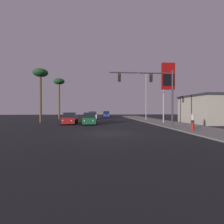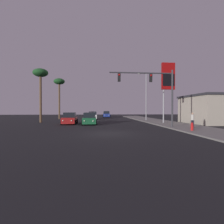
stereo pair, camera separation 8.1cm
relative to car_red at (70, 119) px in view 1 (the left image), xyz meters
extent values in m
plane|color=black|center=(4.83, -10.55, -0.76)|extent=(120.00, 120.00, 0.00)
cube|color=gray|center=(14.33, -0.55, -0.70)|extent=(5.00, 60.00, 0.12)
cube|color=#B2A893|center=(22.83, -0.86, 1.24)|extent=(10.00, 8.00, 4.00)
cube|color=#2D2D33|center=(22.83, -0.86, 3.39)|extent=(10.30, 8.30, 0.30)
cube|color=maroon|center=(0.00, -0.04, -0.18)|extent=(1.90, 4.24, 0.80)
cube|color=black|center=(0.00, 0.11, 0.57)|extent=(1.65, 2.04, 0.70)
cylinder|color=black|center=(-0.90, -1.34, -0.44)|extent=(0.24, 0.64, 0.64)
cylinder|color=black|center=(0.90, -1.34, -0.44)|extent=(0.24, 0.64, 0.64)
cylinder|color=black|center=(-0.90, 1.27, -0.44)|extent=(0.24, 0.64, 0.64)
cylinder|color=black|center=(0.90, 1.27, -0.44)|extent=(0.24, 0.64, 0.64)
sphere|color=#F2EACC|center=(-0.56, -2.16, -0.13)|extent=(0.18, 0.18, 0.18)
sphere|color=#F2EACC|center=(0.56, -2.16, -0.13)|extent=(0.18, 0.18, 0.18)
cube|color=silver|center=(3.07, 12.40, -0.18)|extent=(1.81, 4.20, 0.80)
cube|color=black|center=(3.07, 12.55, 0.57)|extent=(1.60, 2.00, 0.70)
cylinder|color=black|center=(2.17, 11.10, -0.44)|extent=(0.24, 0.64, 0.64)
cylinder|color=black|center=(3.97, 11.10, -0.44)|extent=(0.24, 0.64, 0.64)
cylinder|color=black|center=(2.17, 13.71, -0.44)|extent=(0.24, 0.64, 0.64)
cylinder|color=black|center=(3.97, 13.71, -0.44)|extent=(0.24, 0.64, 0.64)
sphere|color=#F2EACC|center=(2.51, 10.28, -0.13)|extent=(0.18, 0.18, 0.18)
sphere|color=#F2EACC|center=(3.63, 10.28, -0.13)|extent=(0.18, 0.18, 0.18)
cube|color=navy|center=(6.63, 22.52, -0.18)|extent=(1.94, 4.26, 0.80)
cube|color=black|center=(6.63, 22.67, 0.57)|extent=(1.67, 2.05, 0.70)
cylinder|color=black|center=(5.73, 21.22, -0.44)|extent=(0.24, 0.64, 0.64)
cylinder|color=black|center=(7.53, 21.22, -0.44)|extent=(0.24, 0.64, 0.64)
cylinder|color=black|center=(5.73, 23.82, -0.44)|extent=(0.24, 0.64, 0.64)
cylinder|color=black|center=(7.53, 23.82, -0.44)|extent=(0.24, 0.64, 0.64)
sphere|color=#F2EACC|center=(6.07, 20.40, -0.13)|extent=(0.18, 0.18, 0.18)
sphere|color=#F2EACC|center=(7.19, 20.40, -0.13)|extent=(0.18, 0.18, 0.18)
cube|color=#195933|center=(2.88, -0.87, -0.18)|extent=(1.86, 4.23, 0.80)
cube|color=black|center=(2.88, -0.72, 0.57)|extent=(1.63, 2.02, 0.70)
cylinder|color=black|center=(1.98, -2.17, -0.44)|extent=(0.24, 0.64, 0.64)
cylinder|color=black|center=(3.78, -2.17, -0.44)|extent=(0.24, 0.64, 0.64)
cylinder|color=black|center=(1.98, 0.43, -0.44)|extent=(0.24, 0.64, 0.64)
cylinder|color=black|center=(3.78, 0.43, -0.44)|extent=(0.24, 0.64, 0.64)
sphere|color=#F2EACC|center=(2.32, -2.99, -0.13)|extent=(0.18, 0.18, 0.18)
sphere|color=#F2EACC|center=(3.44, -2.99, -0.13)|extent=(0.18, 0.18, 0.18)
cylinder|color=#38383D|center=(12.51, -6.44, 2.61)|extent=(0.20, 0.20, 6.50)
cylinder|color=#38383D|center=(8.91, -6.44, 5.46)|extent=(7.21, 0.14, 0.14)
cube|color=black|center=(9.99, -6.44, 4.91)|extent=(0.30, 0.24, 0.90)
sphere|color=red|center=(9.99, -6.58, 5.18)|extent=(0.20, 0.20, 0.20)
cube|color=black|center=(6.38, -6.44, 4.91)|extent=(0.30, 0.24, 0.90)
sphere|color=red|center=(6.38, -6.58, 5.18)|extent=(0.20, 0.20, 0.20)
cylinder|color=#99999E|center=(13.34, 6.94, 3.86)|extent=(0.18, 0.18, 9.00)
cylinder|color=#99999E|center=(12.64, 6.94, 8.21)|extent=(1.40, 0.10, 0.10)
ellipsoid|color=silver|center=(11.94, 6.94, 8.16)|extent=(0.50, 0.24, 0.20)
cylinder|color=#99999E|center=(13.92, -0.28, 1.86)|extent=(0.20, 0.20, 5.00)
cylinder|color=#99999E|center=(15.32, -0.28, 1.86)|extent=(0.20, 0.20, 5.00)
cube|color=#990C0C|center=(14.62, -0.28, 6.36)|extent=(2.00, 0.40, 4.00)
cube|color=black|center=(14.62, -0.49, 5.76)|extent=(1.80, 0.03, 1.80)
cylinder|color=red|center=(12.88, -9.98, -0.34)|extent=(0.24, 0.24, 0.60)
sphere|color=red|center=(12.88, -9.98, 0.02)|extent=(0.20, 0.20, 0.20)
cylinder|color=red|center=(12.88, -10.15, -0.31)|extent=(0.08, 0.10, 0.08)
cylinder|color=#23232D|center=(13.93, -8.07, -0.22)|extent=(0.16, 0.16, 0.85)
cylinder|color=#23232D|center=(14.11, -8.07, -0.22)|extent=(0.16, 0.16, 0.85)
cylinder|color=beige|center=(14.02, -8.07, 0.51)|extent=(0.32, 0.32, 0.60)
sphere|color=tan|center=(14.02, -8.07, 0.92)|extent=(0.22, 0.22, 0.22)
cylinder|color=brown|center=(-5.14, 3.45, 3.03)|extent=(0.36, 0.36, 7.58)
ellipsoid|color=#1E5123|center=(-5.14, 3.45, 7.30)|extent=(2.40, 2.40, 1.32)
cylinder|color=brown|center=(-4.26, 13.45, 3.14)|extent=(0.36, 0.36, 7.80)
ellipsoid|color=#1E5123|center=(-4.26, 13.45, 7.52)|extent=(2.40, 2.40, 1.32)
camera|label=1|loc=(3.79, -25.71, 1.33)|focal=28.00mm
camera|label=2|loc=(3.87, -25.72, 1.33)|focal=28.00mm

